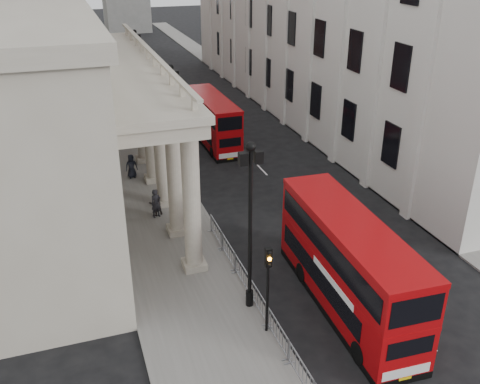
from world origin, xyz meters
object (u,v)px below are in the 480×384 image
Objects in this scene: pedestrian_a at (156,203)px; pedestrian_b at (155,202)px; lamp_post_south at (250,217)px; bus_near at (348,263)px; traffic_light at (268,275)px; bus_far at (213,119)px; lamp_post_north at (137,68)px; pedestrian_c at (131,166)px; lamp_post_mid at (173,115)px.

pedestrian_b is (-0.00, 0.25, -0.04)m from pedestrian_a.
bus_near is at bearing -17.27° from lamp_post_south.
traffic_light is 0.46× the size of bus_far.
pedestrian_c is at bearing -101.66° from lamp_post_north.
lamp_post_mid reaches higher than pedestrian_b.
lamp_post_south reaches higher than pedestrian_a.
traffic_light is 19.49m from pedestrian_c.
pedestrian_c is (-7.79, -5.45, -1.11)m from bus_far.
lamp_post_mid reaches higher than bus_far.
bus_near is (4.38, -17.36, -2.50)m from lamp_post_mid.
bus_far is (0.34, 23.90, -0.29)m from bus_near.
lamp_post_south is at bearing -94.78° from pedestrian_a.
lamp_post_mid is 16.00m from lamp_post_north.
traffic_light is at bearing -168.93° from bus_near.
lamp_post_mid is at bearing -126.44° from bus_far.
lamp_post_north reaches higher than bus_far.
traffic_light reaches higher than pedestrian_a.
bus_near is 23.91m from bus_far.
pedestrian_a is (-7.24, -12.17, -1.07)m from bus_far.
lamp_post_mid is 4.70× the size of pedestrian_b.
lamp_post_mid and lamp_post_north have the same top height.
bus_far is at bearing 33.04° from pedestrian_c.
lamp_post_north is 0.88× the size of bus_far.
lamp_post_south is at bearing 83.92° from pedestrian_b.
lamp_post_south reaches higher than traffic_light.
bus_far is at bearing 54.19° from lamp_post_mid.
pedestrian_a is 0.26m from pedestrian_b.
traffic_light is 2.42× the size of pedestrian_c.
pedestrian_c is at bearing -145.68° from bus_far.
traffic_light is at bearing -89.68° from lamp_post_mid.
lamp_post_south reaches higher than bus_far.
traffic_light is at bearing -96.50° from pedestrian_a.
lamp_post_north is 22.11m from pedestrian_a.
lamp_post_mid is 18.11m from traffic_light.
bus_near is 5.79× the size of pedestrian_a.
traffic_light is (0.10, -34.02, -1.80)m from lamp_post_north.
pedestrian_a reaches higher than pedestrian_b.
bus_far is at bearing 79.35° from traffic_light.
lamp_post_south is at bearing -90.00° from lamp_post_mid.
lamp_post_north reaches higher than traffic_light.
lamp_post_mid is 0.77× the size of bus_near.
bus_far is 5.30× the size of pedestrian_c.
bus_near is at bearing -91.45° from bus_far.
pedestrian_b is at bearing -115.14° from lamp_post_mid.
bus_near reaches higher than pedestrian_a.
bus_far is (4.72, 22.54, -2.79)m from lamp_post_south.
bus_near is (4.28, 0.66, -0.70)m from traffic_light.
lamp_post_mid is at bearing -134.58° from pedestrian_b.
lamp_post_mid reaches higher than bus_near.
traffic_light reaches higher than bus_far.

